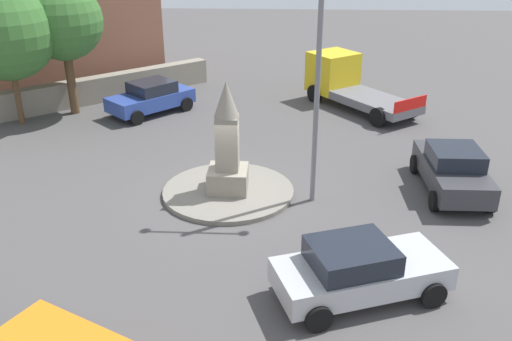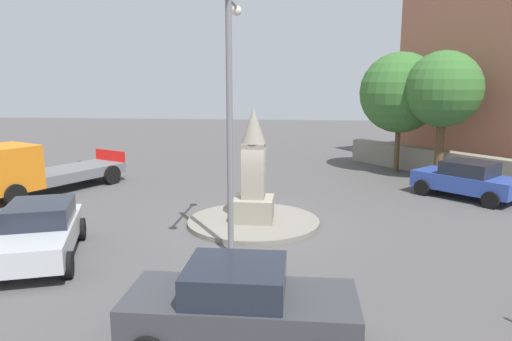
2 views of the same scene
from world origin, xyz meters
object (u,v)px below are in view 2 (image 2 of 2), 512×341
object	(u,v)px
tree_mid_cluster	(400,93)
tree_near_wall	(444,90)
monument	(254,176)
car_dark_grey_near_island	(240,307)
truck_orange_approaching	(30,171)
car_silver_far_side	(40,231)
car_blue_waiting	(467,179)
streetlamp	(229,94)

from	to	relation	value
tree_mid_cluster	tree_near_wall	bearing A→B (deg)	-139.21
monument	tree_near_wall	distance (m)	11.36
car_dark_grey_near_island	truck_orange_approaching	world-z (taller)	truck_orange_approaching
car_dark_grey_near_island	car_silver_far_side	world-z (taller)	car_dark_grey_near_island
car_silver_far_side	tree_near_wall	distance (m)	17.65
car_blue_waiting	truck_orange_approaching	distance (m)	17.35
streetlamp	tree_near_wall	world-z (taller)	streetlamp
streetlamp	car_silver_far_side	distance (m)	6.09
monument	car_dark_grey_near_island	bearing A→B (deg)	-175.74
car_silver_far_side	car_blue_waiting	world-z (taller)	car_blue_waiting
car_dark_grey_near_island	monument	bearing A→B (deg)	4.26
tree_near_wall	car_blue_waiting	bearing A→B (deg)	-177.52
car_dark_grey_near_island	car_blue_waiting	bearing A→B (deg)	-32.76
streetlamp	tree_near_wall	size ratio (longest dim) A/B	1.19
truck_orange_approaching	tree_mid_cluster	bearing A→B (deg)	-66.65
car_silver_far_side	tree_near_wall	world-z (taller)	tree_near_wall
monument	car_dark_grey_near_island	size ratio (longest dim) A/B	0.91
monument	streetlamp	size ratio (longest dim) A/B	0.52
car_dark_grey_near_island	car_silver_far_side	distance (m)	6.85
car_dark_grey_near_island	truck_orange_approaching	distance (m)	14.19
tree_near_wall	tree_mid_cluster	size ratio (longest dim) A/B	0.99
truck_orange_approaching	car_dark_grey_near_island	bearing A→B (deg)	-135.92
monument	car_dark_grey_near_island	xyz separation A→B (m)	(-7.27, -0.54, -0.82)
car_blue_waiting	tree_near_wall	distance (m)	4.92
car_dark_grey_near_island	car_blue_waiting	world-z (taller)	car_dark_grey_near_island
monument	tree_mid_cluster	distance (m)	11.74
streetlamp	tree_near_wall	xyz separation A→B (m)	(10.55, -8.14, -0.12)
car_dark_grey_near_island	car_silver_far_side	size ratio (longest dim) A/B	0.91
car_blue_waiting	truck_orange_approaching	size ratio (longest dim) A/B	0.61
streetlamp	tree_mid_cluster	distance (m)	14.01
monument	tree_near_wall	xyz separation A→B (m)	(7.83, -7.82, 2.56)
monument	tree_mid_cluster	bearing A→B (deg)	-32.95
car_blue_waiting	tree_mid_cluster	distance (m)	6.48
tree_near_wall	truck_orange_approaching	bearing A→B (deg)	105.99
streetlamp	truck_orange_approaching	world-z (taller)	streetlamp
car_blue_waiting	truck_orange_approaching	bearing A→B (deg)	94.49
monument	car_silver_far_side	distance (m)	6.38
tree_near_wall	tree_mid_cluster	xyz separation A→B (m)	(1.81, 1.56, -0.20)
tree_mid_cluster	monument	bearing A→B (deg)	147.05
monument	tree_near_wall	size ratio (longest dim) A/B	0.61
tree_mid_cluster	car_blue_waiting	bearing A→B (deg)	-162.24
car_silver_far_side	truck_orange_approaching	bearing A→B (deg)	32.35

